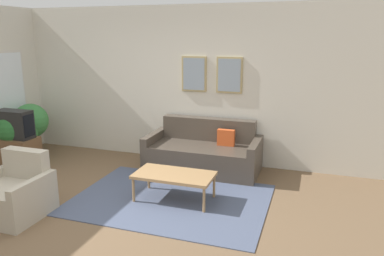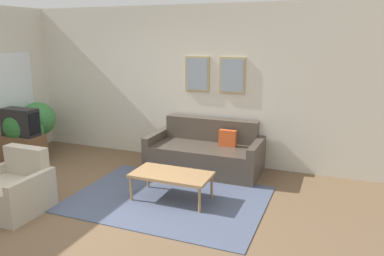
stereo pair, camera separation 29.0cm
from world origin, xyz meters
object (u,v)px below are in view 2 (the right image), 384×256
(coffee_table, at_px, (172,176))
(tv, at_px, (20,122))
(couch, at_px, (205,153))
(potted_plant_tall, at_px, (22,128))
(armchair, at_px, (14,191))

(coffee_table, bearing_deg, tv, 173.63)
(coffee_table, bearing_deg, couch, 88.58)
(couch, height_order, potted_plant_tall, potted_plant_tall)
(coffee_table, height_order, potted_plant_tall, potted_plant_tall)
(coffee_table, distance_m, tv, 3.01)
(tv, bearing_deg, coffee_table, -6.37)
(potted_plant_tall, bearing_deg, coffee_table, -7.80)
(couch, height_order, coffee_table, couch)
(potted_plant_tall, bearing_deg, armchair, -48.53)
(tv, height_order, potted_plant_tall, tv)
(coffee_table, relative_size, potted_plant_tall, 1.10)
(couch, relative_size, tv, 2.97)
(tv, xyz_separation_m, potted_plant_tall, (-0.07, 0.08, -0.14))
(couch, bearing_deg, coffee_table, -91.42)
(armchair, bearing_deg, potted_plant_tall, 148.11)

